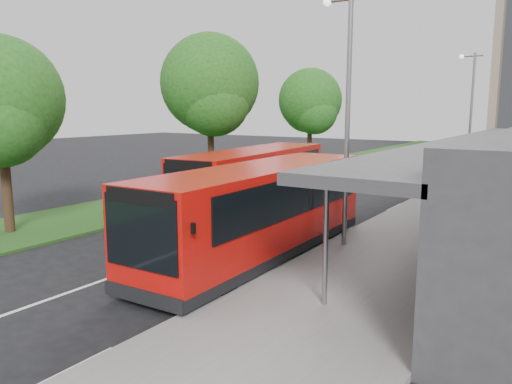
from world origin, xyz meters
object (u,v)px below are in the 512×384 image
litter_bin (432,199)px  bollard (459,177)px  lamp_post_far (470,107)px  car_near (478,151)px  bus_second (255,181)px  tree_far (310,105)px  tree_mid (210,90)px  tree_near (1,107)px  bus_main (260,211)px  car_far (461,147)px  lamp_post_near (346,105)px

litter_bin → bollard: size_ratio=0.84×
lamp_post_far → car_near: size_ratio=2.02×
bus_second → car_near: bus_second is taller
tree_far → lamp_post_far: bearing=4.9°
tree_mid → tree_far: 12.02m
lamp_post_far → litter_bin: size_ratio=10.13×
tree_near → bus_second: bearing=55.5°
bus_main → car_far: size_ratio=3.02×
lamp_post_far → bus_second: size_ratio=0.78×
bus_second → bollard: (5.99, 12.80, -0.84)m
tree_far → litter_bin: (11.96, -10.88, -4.39)m
bus_main → bollard: bearing=82.0°
litter_bin → bollard: bollard is taller
lamp_post_far → bollard: size_ratio=8.48×
lamp_post_far → bus_main: bearing=-94.4°
tree_mid → bus_main: bearing=-45.1°
car_near → car_far: car_near is taller
lamp_post_near → litter_bin: size_ratio=10.13×
tree_far → bus_main: size_ratio=0.75×
tree_near → car_far: bearing=82.4°
bus_second → litter_bin: bearing=32.6°
tree_mid → bus_second: size_ratio=0.85×
bollard → car_near: size_ratio=0.24×
bus_main → bollard: size_ratio=10.87×
tree_mid → bollard: tree_mid is taller
tree_mid → tree_near: bearing=-90.0°
bollard → car_far: size_ratio=0.28×
tree_far → bollard: size_ratio=8.10×
lamp_post_near → car_near: (-1.92, 35.68, -4.04)m
tree_near → car_near: size_ratio=1.82×
bus_main → tree_mid: bearing=133.5°
tree_far → car_far: tree_far is taller
tree_mid → car_near: 30.48m
lamp_post_far → car_far: (-4.82, 22.45, -4.16)m
tree_near → car_far: 47.99m
car_far → lamp_post_far: bearing=-76.4°
lamp_post_far → tree_far: bearing=-175.1°
tree_mid → litter_bin: bearing=5.3°
car_near → car_far: 7.37m
bus_second → car_far: 39.33m
tree_mid → car_near: (9.21, 28.63, -4.97)m
tree_far → bus_main: (9.41, -21.44, -3.46)m
lamp_post_far → bus_main: size_ratio=0.78×
lamp_post_far → car_near: lamp_post_far is taller
litter_bin → car_near: size_ratio=0.20×
car_far → bus_main: bearing=-84.6°
lamp_post_far → bus_second: lamp_post_far is taller
lamp_post_far → bollard: 5.79m
tree_near → lamp_post_near: bearing=24.0°
bus_main → bollard: (2.14, 18.32, -0.86)m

